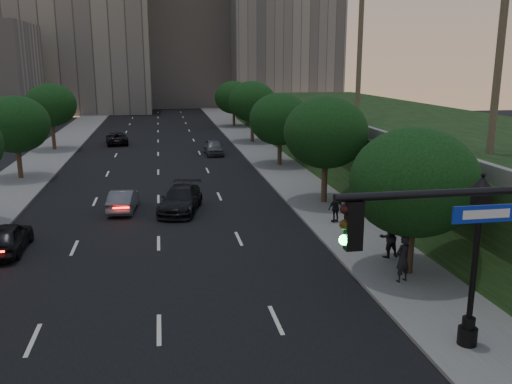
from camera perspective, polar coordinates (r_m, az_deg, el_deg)
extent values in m
cube|color=black|center=(42.73, -10.25, 1.54)|extent=(16.00, 140.00, 0.02)
cube|color=slate|center=(43.85, 3.26, 2.12)|extent=(4.50, 140.00, 0.15)
cube|color=slate|center=(44.01, -23.71, 1.03)|extent=(4.50, 140.00, 0.15)
cube|color=black|center=(45.84, 18.38, 4.40)|extent=(18.00, 90.00, 4.00)
cube|color=slate|center=(42.18, 8.30, 7.43)|extent=(0.35, 90.00, 0.70)
cube|color=gray|center=(105.06, -18.66, 16.83)|extent=(26.00, 20.00, 32.00)
cube|color=#A6A098|center=(114.05, -7.44, 15.57)|extent=(22.00, 18.00, 26.00)
cube|color=gray|center=(110.78, 2.47, 18.33)|extent=(20.00, 22.00, 36.00)
cylinder|color=#38281C|center=(23.37, 15.89, -5.22)|extent=(0.36, 0.36, 2.86)
ellipsoid|color=black|center=(22.69, 16.31, 1.01)|extent=(5.20, 5.20, 4.42)
cylinder|color=#38281C|center=(34.11, 7.22, 1.36)|extent=(0.36, 0.36, 3.21)
ellipsoid|color=black|center=(33.62, 7.36, 6.23)|extent=(5.20, 5.20, 4.42)
cylinder|color=#38281C|center=(46.50, 2.50, 4.49)|extent=(0.36, 0.36, 2.86)
ellipsoid|color=black|center=(46.17, 2.53, 7.67)|extent=(5.20, 5.20, 4.42)
cylinder|color=#38281C|center=(60.09, -0.40, 6.72)|extent=(0.36, 0.36, 3.21)
ellipsoid|color=black|center=(59.82, -0.41, 9.50)|extent=(5.20, 5.20, 4.42)
cylinder|color=#38281C|center=(74.86, -2.34, 7.93)|extent=(0.36, 0.36, 2.86)
ellipsoid|color=black|center=(74.65, -2.36, 9.91)|extent=(5.20, 5.20, 4.42)
cylinder|color=#38281C|center=(44.72, -23.66, 3.08)|extent=(0.36, 0.36, 2.99)
ellipsoid|color=black|center=(44.36, -23.99, 6.53)|extent=(5.00, 5.00, 4.25)
cylinder|color=#38281C|center=(58.25, -20.56, 5.67)|extent=(0.36, 0.36, 3.26)
ellipsoid|color=black|center=(57.96, -20.80, 8.57)|extent=(5.00, 5.00, 4.25)
cylinder|color=#4C4233|center=(31.04, 24.43, 14.71)|extent=(0.40, 0.40, 12.00)
cylinder|color=#4C4233|center=(44.74, 10.96, 16.52)|extent=(0.40, 0.40, 14.50)
cylinder|color=black|center=(11.19, 21.50, -0.02)|extent=(5.40, 0.16, 0.16)
cube|color=black|center=(10.33, 10.25, -3.51)|extent=(0.32, 0.22, 0.95)
sphere|color=black|center=(10.18, 9.38, -1.79)|extent=(0.20, 0.20, 0.20)
sphere|color=#3F2B0A|center=(10.26, 9.32, -3.41)|extent=(0.20, 0.20, 0.20)
sphere|color=#19F24C|center=(10.35, 9.25, -5.00)|extent=(0.20, 0.20, 0.20)
cube|color=#0E2CBC|center=(11.50, 23.02, -2.12)|extent=(1.40, 0.05, 0.35)
cylinder|color=black|center=(18.69, 21.33, -14.13)|extent=(0.60, 0.60, 0.70)
cylinder|color=black|center=(18.47, 21.46, -12.75)|extent=(0.40, 0.40, 0.40)
cylinder|color=black|center=(17.73, 22.01, -7.07)|extent=(0.18, 0.18, 3.60)
cube|color=black|center=(17.15, 22.61, -0.63)|extent=(0.42, 0.42, 0.70)
cone|color=black|center=(17.04, 22.76, 1.00)|extent=(0.64, 0.64, 0.35)
sphere|color=black|center=(17.00, 22.82, 1.66)|extent=(0.14, 0.14, 0.14)
imported|color=black|center=(28.01, -24.78, -4.38)|extent=(1.72, 4.25, 1.45)
imported|color=#55575C|center=(33.43, -13.79, -0.84)|extent=(1.78, 4.13, 1.32)
imported|color=black|center=(60.99, -14.44, 5.50)|extent=(2.74, 4.97, 1.32)
imported|color=black|center=(32.63, -7.94, -0.78)|extent=(3.19, 5.45, 1.48)
imported|color=#4D5154|center=(52.58, -4.49, 4.73)|extent=(1.78, 4.26, 1.44)
imported|color=black|center=(22.48, 15.19, -6.79)|extent=(0.82, 0.69, 1.93)
imported|color=black|center=(25.09, 13.77, -4.59)|extent=(1.05, 0.90, 1.91)
imported|color=black|center=(29.97, 8.39, -1.71)|extent=(0.99, 0.61, 1.56)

